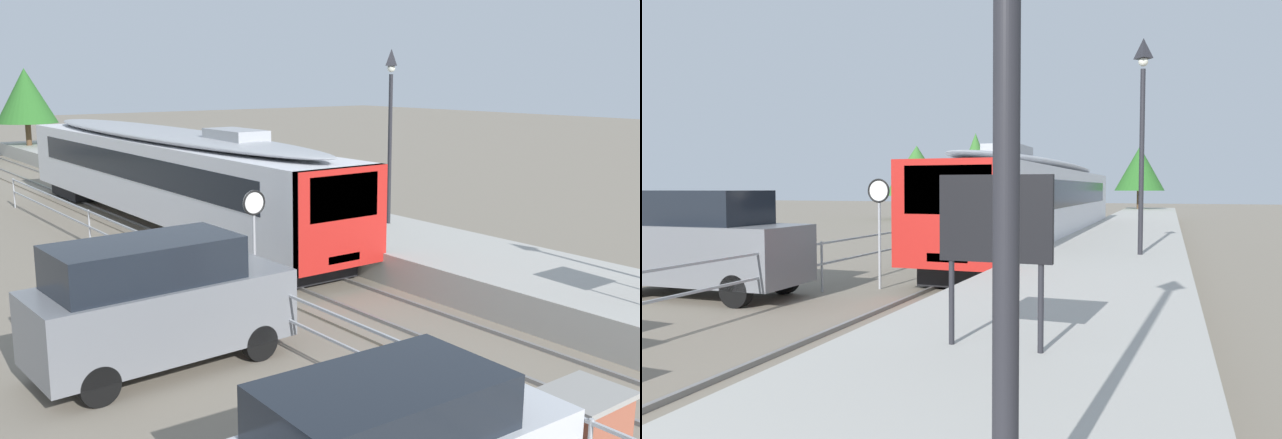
% 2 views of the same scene
% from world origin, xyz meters
% --- Properties ---
extents(ground_plane, '(160.00, 160.00, 0.00)m').
position_xyz_m(ground_plane, '(-3.00, 22.00, 0.00)').
color(ground_plane, slate).
extents(track_rails, '(3.20, 60.00, 0.14)m').
position_xyz_m(track_rails, '(0.00, 22.00, 0.03)').
color(track_rails, slate).
rests_on(track_rails, ground).
extents(commuter_train, '(2.82, 20.86, 3.74)m').
position_xyz_m(commuter_train, '(0.00, 22.37, 2.15)').
color(commuter_train, silver).
rests_on(commuter_train, track_rails).
extents(station_platform, '(3.90, 60.00, 0.90)m').
position_xyz_m(station_platform, '(3.25, 22.00, 0.45)').
color(station_platform, '#A8A59E').
rests_on(station_platform, ground).
extents(platform_lamp_mid_platform, '(0.34, 0.34, 5.35)m').
position_xyz_m(platform_lamp_mid_platform, '(4.08, 14.91, 4.62)').
color(platform_lamp_mid_platform, '#232328').
rests_on(platform_lamp_mid_platform, station_platform).
extents(speed_limit_sign, '(0.61, 0.10, 2.81)m').
position_xyz_m(speed_limit_sign, '(-2.14, 12.82, 2.12)').
color(speed_limit_sign, '#9EA0A5').
rests_on(speed_limit_sign, ground).
extents(brick_utility_cabinet, '(1.21, 0.99, 1.13)m').
position_xyz_m(brick_utility_cabinet, '(-2.41, 3.66, 0.57)').
color(brick_utility_cabinet, brown).
rests_on(brick_utility_cabinet, ground).
extents(carpark_fence, '(0.06, 36.06, 1.25)m').
position_xyz_m(carpark_fence, '(-3.30, 12.00, 0.91)').
color(carpark_fence, '#9EA0A5').
rests_on(carpark_fence, ground).
extents(parked_van_grey, '(4.95, 2.08, 2.51)m').
position_xyz_m(parked_van_grey, '(-5.68, 10.56, 1.29)').
color(parked_van_grey, slate).
rests_on(parked_van_grey, ground).
extents(tree_distant_left, '(3.88, 3.88, 5.93)m').
position_xyz_m(tree_distant_left, '(2.44, 48.44, 4.14)').
color(tree_distant_left, brown).
rests_on(tree_distant_left, ground).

